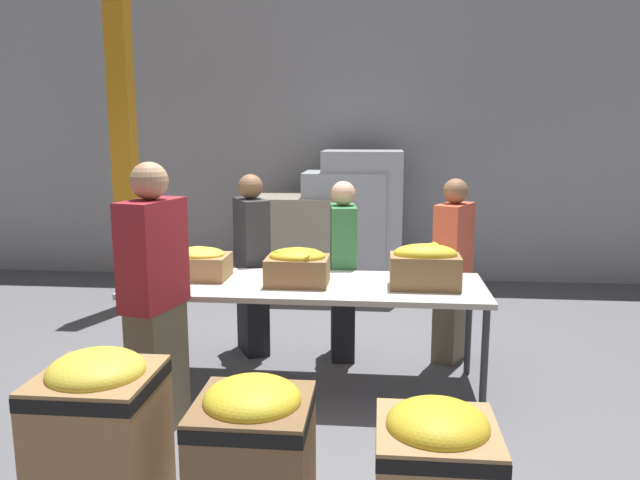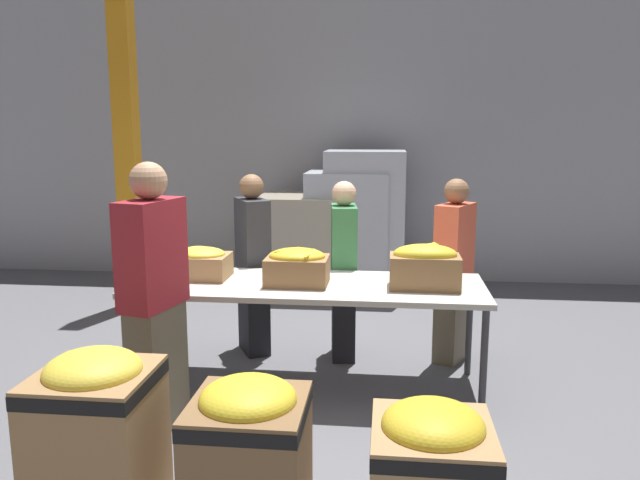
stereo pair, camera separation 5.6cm
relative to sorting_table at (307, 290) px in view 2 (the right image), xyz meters
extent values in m
plane|color=slate|center=(0.00, 0.00, -0.76)|extent=(30.00, 30.00, 0.00)
cube|color=#A8A8AD|center=(0.00, 3.56, 1.24)|extent=(16.00, 0.08, 4.00)
cube|color=beige|center=(0.00, 0.00, 0.03)|extent=(2.60, 0.89, 0.04)
cylinder|color=#38383D|center=(-1.24, -0.39, -0.37)|extent=(0.05, 0.05, 0.77)
cylinder|color=#38383D|center=(1.24, -0.39, -0.37)|extent=(0.05, 0.05, 0.77)
cylinder|color=#38383D|center=(-1.24, 0.39, -0.37)|extent=(0.05, 0.05, 0.77)
cylinder|color=#38383D|center=(1.24, 0.39, -0.37)|extent=(0.05, 0.05, 0.77)
cube|color=#A37A4C|center=(-0.82, 0.08, 0.14)|extent=(0.41, 0.34, 0.18)
ellipsoid|color=yellow|center=(-0.82, 0.08, 0.24)|extent=(0.36, 0.30, 0.10)
ellipsoid|color=yellow|center=(-0.94, 0.02, 0.27)|extent=(0.10, 0.17, 0.04)
ellipsoid|color=yellow|center=(-0.88, 0.13, 0.27)|extent=(0.17, 0.11, 0.05)
cube|color=olive|center=(-0.07, -0.04, 0.15)|extent=(0.45, 0.34, 0.20)
ellipsoid|color=gold|center=(-0.07, -0.04, 0.26)|extent=(0.41, 0.31, 0.12)
ellipsoid|color=gold|center=(0.05, 0.00, 0.29)|extent=(0.05, 0.17, 0.04)
ellipsoid|color=gold|center=(0.03, -0.11, 0.28)|extent=(0.09, 0.20, 0.04)
ellipsoid|color=gold|center=(-0.15, -0.08, 0.30)|extent=(0.16, 0.07, 0.04)
ellipsoid|color=gold|center=(-0.07, 0.06, 0.29)|extent=(0.09, 0.18, 0.05)
cube|color=olive|center=(0.85, -0.05, 0.17)|extent=(0.50, 0.29, 0.24)
ellipsoid|color=yellow|center=(0.85, -0.05, 0.30)|extent=(0.45, 0.26, 0.14)
ellipsoid|color=yellow|center=(0.92, 0.02, 0.35)|extent=(0.06, 0.18, 0.05)
ellipsoid|color=yellow|center=(0.89, -0.01, 0.35)|extent=(0.16, 0.14, 0.05)
cube|color=black|center=(-0.56, 0.71, -0.39)|extent=(0.34, 0.40, 0.74)
cube|color=#333338|center=(-0.56, 0.71, 0.28)|extent=(0.38, 0.47, 0.61)
sphere|color=#896042|center=(-0.56, 0.71, 0.69)|extent=(0.21, 0.21, 0.21)
cube|color=#6B604C|center=(-0.88, -0.76, -0.35)|extent=(0.30, 0.43, 0.83)
cube|color=maroon|center=(-0.88, -0.76, 0.41)|extent=(0.34, 0.51, 0.68)
sphere|color=tan|center=(-0.88, -0.76, 0.86)|extent=(0.23, 0.23, 0.23)
cube|color=#6B604C|center=(1.14, 0.69, -0.40)|extent=(0.33, 0.40, 0.73)
cube|color=#EA5B3D|center=(1.14, 0.69, 0.27)|extent=(0.37, 0.46, 0.60)
sphere|color=#896042|center=(1.14, 0.69, 0.67)|extent=(0.21, 0.21, 0.21)
cube|color=black|center=(0.22, 0.66, -0.40)|extent=(0.23, 0.36, 0.72)
cube|color=#387A47|center=(0.22, 0.66, 0.25)|extent=(0.25, 0.43, 0.59)
sphere|color=#DBAD89|center=(0.22, 0.66, 0.65)|extent=(0.20, 0.20, 0.20)
cube|color=#A37A4C|center=(-0.85, -1.67, -0.38)|extent=(0.56, 0.56, 0.76)
cube|color=black|center=(-0.85, -1.67, -0.06)|extent=(0.56, 0.56, 0.07)
ellipsoid|color=yellow|center=(-0.85, -1.67, 0.01)|extent=(0.48, 0.48, 0.20)
cube|color=olive|center=(-0.07, -1.67, -0.44)|extent=(0.56, 0.56, 0.64)
cube|color=black|center=(-0.07, -1.67, -0.17)|extent=(0.56, 0.56, 0.07)
ellipsoid|color=yellow|center=(-0.07, -1.67, -0.11)|extent=(0.48, 0.48, 0.20)
cube|color=black|center=(0.81, -1.67, -0.26)|extent=(0.58, 0.58, 0.07)
ellipsoid|color=gold|center=(0.81, -1.67, -0.19)|extent=(0.49, 0.49, 0.20)
cube|color=orange|center=(-2.19, 2.00, 1.24)|extent=(0.22, 0.22, 4.00)
cube|color=olive|center=(0.12, 2.79, -0.70)|extent=(1.02, 1.02, 0.13)
cube|color=#B2B7C1|center=(0.12, 2.79, 0.03)|extent=(0.94, 0.94, 1.31)
cube|color=olive|center=(0.32, 2.81, -0.70)|extent=(0.98, 0.98, 0.13)
cube|color=#B2B7C1|center=(0.32, 2.81, 0.15)|extent=(0.90, 0.90, 1.55)
cube|color=olive|center=(-0.41, 2.74, -0.70)|extent=(1.08, 1.08, 0.13)
cube|color=#A39984|center=(-0.41, 2.74, -0.11)|extent=(0.99, 0.99, 1.04)
camera|label=1|loc=(0.53, -4.44, 1.18)|focal=35.00mm
camera|label=2|loc=(0.58, -4.44, 1.18)|focal=35.00mm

